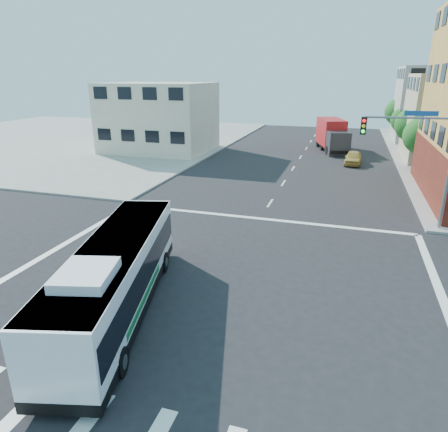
% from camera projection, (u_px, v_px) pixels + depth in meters
% --- Properties ---
extents(ground, '(120.00, 120.00, 0.00)m').
position_uv_depth(ground, '(213.00, 289.00, 17.58)').
color(ground, black).
rests_on(ground, ground).
extents(sidewalk_nw, '(50.00, 50.00, 0.15)m').
position_uv_depth(sidewalk_nw, '(65.00, 138.00, 58.83)').
color(sidewalk_nw, gray).
rests_on(sidewalk_nw, ground).
extents(building_east_far, '(12.06, 10.06, 10.00)m').
position_uv_depth(building_east_far, '(444.00, 105.00, 54.32)').
color(building_east_far, '#9E9E99').
rests_on(building_east_far, ground).
extents(building_west, '(12.06, 10.06, 8.00)m').
position_uv_depth(building_west, '(159.00, 118.00, 47.97)').
color(building_west, beige).
rests_on(building_west, ground).
extents(signal_mast_ne, '(7.91, 1.13, 8.07)m').
position_uv_depth(signal_mast_ne, '(421.00, 147.00, 22.93)').
color(signal_mast_ne, gray).
rests_on(signal_mast_ne, ground).
extents(street_tree_a, '(3.60, 3.60, 5.53)m').
position_uv_depth(street_tree_a, '(424.00, 133.00, 38.17)').
color(street_tree_a, '#3D2816').
rests_on(street_tree_a, ground).
extents(street_tree_b, '(3.80, 3.80, 5.79)m').
position_uv_depth(street_tree_b, '(413.00, 123.00, 45.32)').
color(street_tree_b, '#3D2816').
rests_on(street_tree_b, ground).
extents(street_tree_c, '(3.40, 3.40, 5.29)m').
position_uv_depth(street_tree_c, '(405.00, 118.00, 52.61)').
color(street_tree_c, '#3D2816').
rests_on(street_tree_c, ground).
extents(street_tree_d, '(4.00, 4.00, 6.03)m').
position_uv_depth(street_tree_d, '(400.00, 110.00, 59.67)').
color(street_tree_d, '#3D2816').
rests_on(street_tree_d, ground).
extents(transit_bus, '(5.01, 11.22, 3.25)m').
position_uv_depth(transit_bus, '(117.00, 276.00, 15.37)').
color(transit_bus, black).
rests_on(transit_bus, ground).
extents(box_truck, '(4.61, 8.66, 3.75)m').
position_uv_depth(box_truck, '(332.00, 136.00, 48.80)').
color(box_truck, '#29292F').
rests_on(box_truck, ground).
extents(parked_car, '(1.86, 4.12, 1.37)m').
position_uv_depth(parked_car, '(353.00, 158.00, 41.71)').
color(parked_car, gold).
rests_on(parked_car, ground).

